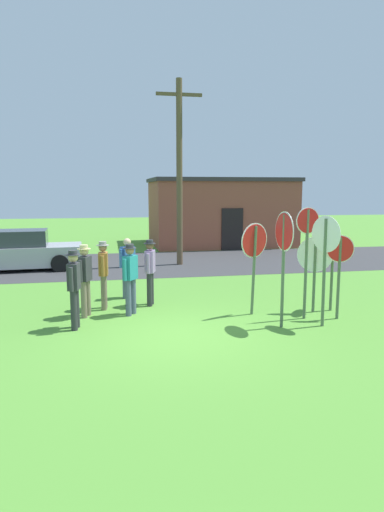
# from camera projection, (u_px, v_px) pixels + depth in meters

# --- Properties ---
(ground_plane) EXTENTS (80.00, 80.00, 0.00)m
(ground_plane) POSITION_uv_depth(u_px,v_px,m) (178.00, 336.00, 9.30)
(ground_plane) COLOR #518E33
(street_asphalt) EXTENTS (60.00, 6.40, 0.01)m
(street_asphalt) POSITION_uv_depth(u_px,v_px,m) (143.00, 263.00, 18.33)
(street_asphalt) COLOR #38383A
(street_asphalt) RESTS_ON ground
(building_background) EXTENTS (7.57, 5.60, 3.63)m
(building_background) POSITION_uv_depth(u_px,v_px,m) (219.00, 211.00, 24.76)
(building_background) COLOR brown
(building_background) RESTS_ON ground
(utility_pole) EXTENTS (1.80, 0.24, 7.26)m
(utility_pole) POSITION_uv_depth(u_px,v_px,m) (179.00, 170.00, 17.58)
(utility_pole) COLOR brown
(utility_pole) RESTS_ON ground
(parked_car_on_street) EXTENTS (4.41, 2.24, 1.51)m
(parked_car_on_street) POSITION_uv_depth(u_px,v_px,m) (22.00, 252.00, 16.92)
(parked_car_on_street) COLOR #A5A8AD
(parked_car_on_street) RESTS_ON ground
(stop_sign_nearest) EXTENTS (0.78, 0.42, 2.25)m
(stop_sign_nearest) POSITION_uv_depth(u_px,v_px,m) (254.00, 252.00, 10.65)
(stop_sign_nearest) COLOR #51664C
(stop_sign_nearest) RESTS_ON ground
(stop_sign_rear_left) EXTENTS (0.62, 0.19, 1.99)m
(stop_sign_rear_left) POSITION_uv_depth(u_px,v_px,m) (340.00, 263.00, 10.33)
(stop_sign_rear_left) COLOR #51664C
(stop_sign_rear_left) RESTS_ON ground
(stop_sign_center_cluster) EXTENTS (0.38, 0.67, 2.18)m
(stop_sign_center_cluster) POSITION_uv_depth(u_px,v_px,m) (333.00, 252.00, 11.03)
(stop_sign_center_cluster) COLOR #51664C
(stop_sign_center_cluster) RESTS_ON ground
(stop_sign_low_front) EXTENTS (0.61, 0.12, 2.63)m
(stop_sign_low_front) POSITION_uv_depth(u_px,v_px,m) (307.00, 246.00, 10.29)
(stop_sign_low_front) COLOR #51664C
(stop_sign_low_front) RESTS_ON ground
(stop_sign_rear_right) EXTENTS (0.08, 0.86, 2.57)m
(stop_sign_rear_right) POSITION_uv_depth(u_px,v_px,m) (284.00, 248.00, 9.62)
(stop_sign_rear_right) COLOR #51664C
(stop_sign_rear_right) RESTS_ON ground
(stop_sign_tallest) EXTENTS (0.84, 0.27, 1.89)m
(stop_sign_tallest) POSITION_uv_depth(u_px,v_px,m) (315.00, 261.00, 10.91)
(stop_sign_tallest) COLOR #51664C
(stop_sign_tallest) RESTS_ON ground
(stop_sign_far_back) EXTENTS (0.30, 0.76, 2.47)m
(stop_sign_far_back) POSITION_uv_depth(u_px,v_px,m) (325.00, 251.00, 9.71)
(stop_sign_far_back) COLOR #51664C
(stop_sign_far_back) RESTS_ON ground
(person_holding_notes) EXTENTS (0.46, 0.40, 1.69)m
(person_holding_notes) POSITION_uv_depth(u_px,v_px,m) (128.00, 265.00, 12.42)
(person_holding_notes) COLOR #4C5670
(person_holding_notes) RESTS_ON ground
(person_in_teal) EXTENTS (0.31, 0.55, 1.74)m
(person_in_teal) POSITION_uv_depth(u_px,v_px,m) (150.00, 268.00, 11.62)
(person_in_teal) COLOR #2D2D33
(person_in_teal) RESTS_ON ground
(person_in_dark_shirt) EXTENTS (0.31, 0.57, 1.74)m
(person_in_dark_shirt) POSITION_uv_depth(u_px,v_px,m) (103.00, 271.00, 11.25)
(person_in_dark_shirt) COLOR #7A6B56
(person_in_dark_shirt) RESTS_ON ground
(person_in_blue) EXTENTS (0.33, 0.54, 1.74)m
(person_in_blue) POSITION_uv_depth(u_px,v_px,m) (85.00, 276.00, 10.56)
(person_in_blue) COLOR #7A6B56
(person_in_blue) RESTS_ON ground
(person_on_left) EXTENTS (0.39, 0.48, 1.74)m
(person_on_left) POSITION_uv_depth(u_px,v_px,m) (130.00, 275.00, 10.72)
(person_on_left) COLOR #4C5670
(person_on_left) RESTS_ON ground
(person_near_signs) EXTENTS (0.32, 0.56, 1.74)m
(person_near_signs) POSITION_uv_depth(u_px,v_px,m) (74.00, 285.00, 9.62)
(person_near_signs) COLOR #2D2D33
(person_near_signs) RESTS_ON ground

